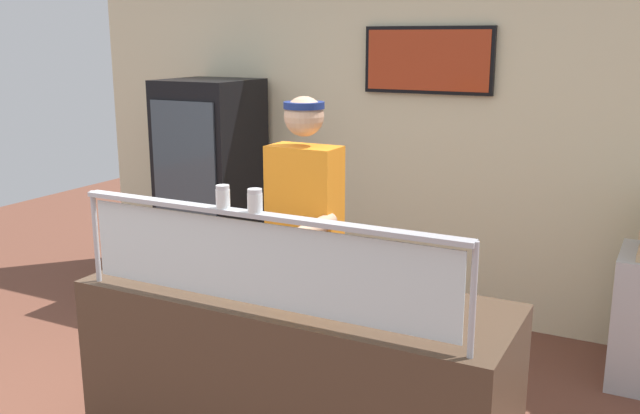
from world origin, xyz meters
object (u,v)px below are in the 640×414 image
pizza_server (242,271)px  pepper_flake_shaker (255,202)px  pizza_tray (246,275)px  worker_figure (305,237)px  parmesan_shaker (223,198)px  drink_fridge (212,190)px

pizza_server → pepper_flake_shaker: size_ratio=2.95×
pepper_flake_shaker → pizza_tray: bearing=129.0°
pizza_server → worker_figure: 0.60m
parmesan_shaker → pepper_flake_shaker: 0.15m
worker_figure → drink_fridge: worker_figure is taller
parmesan_shaker → pepper_flake_shaker: (0.15, 0.00, -0.00)m
pepper_flake_shaker → drink_fridge: size_ratio=0.05×
drink_fridge → pepper_flake_shaker: bearing=-50.3°
worker_figure → drink_fridge: size_ratio=1.01×
pizza_tray → pepper_flake_shaker: (0.28, -0.35, 0.45)m
pizza_server → parmesan_shaker: (0.14, -0.33, 0.43)m
pizza_tray → pizza_server: bearing=-120.0°
parmesan_shaker → drink_fridge: bearing=127.3°
parmesan_shaker → pizza_tray: bearing=110.1°
parmesan_shaker → drink_fridge: (-1.67, 2.19, -0.55)m
pizza_tray → parmesan_shaker: bearing=-69.9°
worker_figure → pepper_flake_shaker: bearing=-73.0°
pizza_server → parmesan_shaker: bearing=-61.1°
pizza_server → pepper_flake_shaker: (0.29, -0.33, 0.43)m
pepper_flake_shaker → worker_figure: (-0.28, 0.93, -0.41)m
worker_figure → pizza_tray: bearing=-89.7°
pizza_server → drink_fridge: 2.41m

